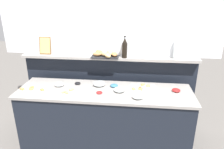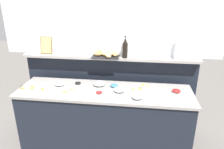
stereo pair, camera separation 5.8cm
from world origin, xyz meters
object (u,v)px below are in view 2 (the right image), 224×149
object	(u,v)px
sandwich_platter_rear	(143,88)
wine_bottle_dark	(125,48)
salt_shaker	(69,52)
condiment_bowl_teal	(78,83)
condiment_bowl_red	(176,91)
condiment_bowl_cream	(114,86)
glass_bowl_large	(119,90)
pepper_shaker	(71,52)
water_carafe	(177,50)
glass_bowl_extra	(137,97)
sandwich_platter_front	(35,88)
glass_bowl_medium	(99,84)
framed_picture	(46,45)
glass_bowl_small	(60,84)
sandwich_platter_side	(69,92)
bread_basket	(106,54)
serving_tongs	(175,96)
condiment_bowl_dark	(99,92)

from	to	relation	value
sandwich_platter_rear	wine_bottle_dark	bearing A→B (deg)	132.69
salt_shaker	condiment_bowl_teal	bearing A→B (deg)	-54.22
condiment_bowl_red	condiment_bowl_cream	world-z (taller)	same
glass_bowl_large	pepper_shaker	bearing A→B (deg)	149.42
water_carafe	glass_bowl_extra	bearing A→B (deg)	-130.39
condiment_bowl_red	wine_bottle_dark	xyz separation A→B (m)	(-0.72, 0.34, 0.47)
glass_bowl_large	condiment_bowl_cream	bearing A→B (deg)	120.38
sandwich_platter_front	wine_bottle_dark	bearing A→B (deg)	22.37
glass_bowl_medium	glass_bowl_extra	world-z (taller)	glass_bowl_medium
sandwich_platter_rear	sandwich_platter_front	world-z (taller)	same
condiment_bowl_teal	framed_picture	size ratio (longest dim) A/B	0.32
glass_bowl_small	wine_bottle_dark	distance (m)	1.06
framed_picture	pepper_shaker	bearing A→B (deg)	-5.41
sandwich_platter_side	glass_bowl_small	bearing A→B (deg)	135.90
glass_bowl_small	salt_shaker	distance (m)	0.52
sandwich_platter_rear	glass_bowl_large	distance (m)	0.34
condiment_bowl_red	bread_basket	distance (m)	1.12
sandwich_platter_side	condiment_bowl_red	size ratio (longest dim) A/B	3.07
wine_bottle_dark	bread_basket	distance (m)	0.30
sandwich_platter_rear	salt_shaker	size ratio (longest dim) A/B	4.00
wine_bottle_dark	serving_tongs	bearing A→B (deg)	-35.11
condiment_bowl_dark	serving_tongs	distance (m)	0.98
sandwich_platter_rear	condiment_bowl_cream	world-z (taller)	condiment_bowl_cream
condiment_bowl_teal	bread_basket	distance (m)	0.60
serving_tongs	bread_basket	world-z (taller)	bread_basket
salt_shaker	bread_basket	size ratio (longest dim) A/B	0.22
condiment_bowl_cream	salt_shaker	distance (m)	0.88
glass_bowl_extra	wine_bottle_dark	xyz separation A→B (m)	(-0.20, 0.60, 0.46)
condiment_bowl_red	water_carafe	xyz separation A→B (m)	(0.02, 0.37, 0.46)
sandwich_platter_rear	serving_tongs	distance (m)	0.45
sandwich_platter_front	glass_bowl_large	size ratio (longest dim) A/B	2.45
glass_bowl_extra	pepper_shaker	size ratio (longest dim) A/B	1.63
sandwich_platter_front	wine_bottle_dark	distance (m)	1.38
condiment_bowl_cream	salt_shaker	bearing A→B (deg)	156.98
bread_basket	condiment_bowl_dark	bearing A→B (deg)	-91.96
serving_tongs	framed_picture	bearing A→B (deg)	163.93
bread_basket	serving_tongs	bearing A→B (deg)	-27.83
sandwich_platter_front	condiment_bowl_teal	xyz separation A→B (m)	(0.54, 0.24, 0.01)
sandwich_platter_side	condiment_bowl_cream	distance (m)	0.62
salt_shaker	condiment_bowl_cream	bearing A→B (deg)	-23.02
condiment_bowl_cream	pepper_shaker	size ratio (longest dim) A/B	1.24
salt_shaker	pepper_shaker	size ratio (longest dim) A/B	1.00
sandwich_platter_rear	framed_picture	bearing A→B (deg)	166.33
sandwich_platter_rear	serving_tongs	size ratio (longest dim) A/B	1.87
sandwich_platter_rear	condiment_bowl_cream	bearing A→B (deg)	178.18
sandwich_platter_side	water_carafe	distance (m)	1.60
glass_bowl_large	bread_basket	world-z (taller)	bread_basket
condiment_bowl_cream	sandwich_platter_front	bearing A→B (deg)	-168.94
glass_bowl_medium	framed_picture	distance (m)	1.05
glass_bowl_medium	bread_basket	distance (m)	0.47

